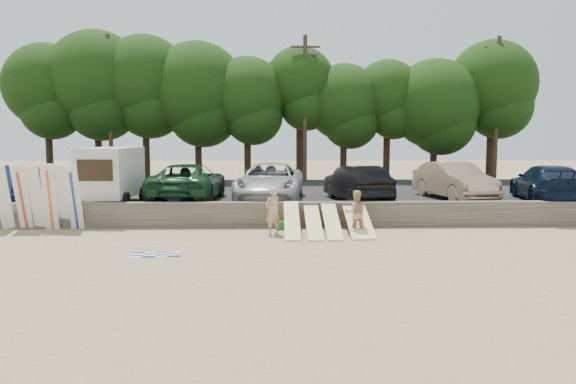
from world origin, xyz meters
The scene contains 28 objects.
ground centered at (0.00, 0.00, 0.00)m, with size 120.00×120.00×0.00m, color tan.
seawall centered at (0.00, 3.00, 0.50)m, with size 44.00×0.50×1.00m, color #6B6356.
parking_lot centered at (0.00, 10.50, 0.35)m, with size 44.00×14.50×0.70m, color #282828.
treeline centered at (-1.25, 17.47, 6.54)m, with size 34.03×6.40×9.56m.
utility_poles centered at (2.00, 16.00, 5.43)m, with size 25.80×0.26×9.00m.
box_trailer centered at (-6.89, 5.08, 2.04)m, with size 2.30×3.87×2.40m.
car_0 centered at (-11.76, 6.48, 1.48)m, with size 1.65×4.72×1.56m, color #141D49.
car_1 centered at (-3.79, 6.12, 1.53)m, with size 2.75×5.96×1.66m, color #14371F.
car_2 centered at (-0.12, 6.10, 1.54)m, with size 2.79×6.04×1.68m, color #AFAFB4.
car_3 centered at (3.73, 5.61, 1.49)m, with size 1.68×4.82×1.59m, color black.
car_4 centered at (8.30, 6.38, 1.55)m, with size 1.79×5.14×1.69m, color #9A7B62.
car_5 centered at (12.21, 5.47, 1.51)m, with size 2.26×5.55×1.61m, color black.
surfboard_upright_1 centered at (-10.21, 2.41, 1.25)m, with size 0.50×0.06×2.60m, color white.
surfboard_upright_2 centered at (-9.52, 2.43, 1.26)m, with size 0.50×0.06×2.60m, color white.
surfboard_upright_3 centered at (-8.99, 2.45, 1.26)m, with size 0.50×0.06×2.60m, color white.
surfboard_upright_4 centered at (-8.48, 2.44, 1.28)m, with size 0.50×0.06×2.60m, color white.
surfboard_upright_5 centered at (-8.02, 2.54, 1.26)m, with size 0.50×0.06×2.60m, color white.
surfboard_upright_6 centered at (-7.56, 2.41, 1.26)m, with size 0.50×0.06×2.60m, color white.
surfboard_low_0 centered at (0.71, 1.33, 0.53)m, with size 0.56×3.00×0.07m, color #FFF1A0.
surfboard_low_1 centered at (1.50, 1.31, 0.45)m, with size 0.56×3.00×0.07m, color #FFF1A0.
surfboard_low_2 centered at (2.18, 1.33, 0.48)m, with size 0.56×3.00×0.07m, color #FFF1A0.
surfboard_low_3 centered at (3.03, 1.45, 0.46)m, with size 0.56×3.00×0.07m, color #FFF1A0.
surfboard_low_4 centered at (3.35, 1.51, 0.47)m, with size 0.56×3.00×0.07m, color #FFF1A0.
beachgoer_a centered at (0.01, 1.24, 0.88)m, with size 0.64×0.42×1.77m, color tan.
beachgoer_b centered at (3.00, 0.95, 0.83)m, with size 0.81×0.63×1.66m, color tan.
cooler centered at (0.33, 2.40, 0.16)m, with size 0.38×0.30×0.32m, color green.
gear_bag centered at (2.21, 2.40, 0.11)m, with size 0.30×0.25×0.22m, color #E64B1B.
beach_towel centered at (-3.54, -2.08, 0.01)m, with size 1.50×1.50×0.00m, color white.
Camera 1 is at (0.05, -18.99, 3.65)m, focal length 35.00 mm.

